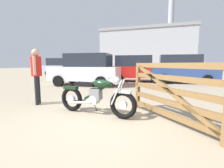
# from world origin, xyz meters

# --- Properties ---
(ground_plane) EXTENTS (80.00, 80.00, 0.00)m
(ground_plane) POSITION_xyz_m (0.00, 0.00, 0.00)
(ground_plane) COLOR gray
(vintage_motorcycle) EXTENTS (2.06, 0.70, 0.94)m
(vintage_motorcycle) POSITION_xyz_m (-0.24, 0.35, 0.45)
(vintage_motorcycle) COLOR black
(vintage_motorcycle) RESTS_ON ground_plane
(timber_gate) EXTENTS (1.73, 2.03, 1.60)m
(timber_gate) POSITION_xyz_m (1.62, 0.08, 0.70)
(timber_gate) COLOR brown
(timber_gate) RESTS_ON ground_plane
(bystander) EXTENTS (0.30, 0.42, 1.66)m
(bystander) POSITION_xyz_m (-2.31, 0.87, 1.02)
(bystander) COLOR black
(bystander) RESTS_ON ground_plane
(pale_sedan_back) EXTENTS (3.95, 1.93, 1.78)m
(pale_sedan_back) POSITION_xyz_m (-2.67, 5.32, 0.92)
(pale_sedan_back) COLOR black
(pale_sedan_back) RESTS_ON ground_plane
(red_hatchback_near) EXTENTS (3.91, 1.84, 1.78)m
(red_hatchback_near) POSITION_xyz_m (-8.05, 11.51, 0.92)
(red_hatchback_near) COLOR black
(red_hatchback_near) RESTS_ON ground_plane
(silver_sedan_mid) EXTENTS (3.95, 1.92, 1.78)m
(silver_sedan_mid) POSITION_xyz_m (2.75, 7.98, 0.92)
(silver_sedan_mid) COLOR black
(silver_sedan_mid) RESTS_ON ground_plane
(white_estate_far) EXTENTS (3.99, 2.01, 1.78)m
(white_estate_far) POSITION_xyz_m (-0.16, 8.09, 0.92)
(white_estate_far) COLOR black
(white_estate_far) RESTS_ON ground_plane
(industrial_building) EXTENTS (18.37, 13.93, 16.82)m
(industrial_building) POSITION_xyz_m (-0.43, 32.91, 4.04)
(industrial_building) COLOR #9EA0A8
(industrial_building) RESTS_ON ground_plane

